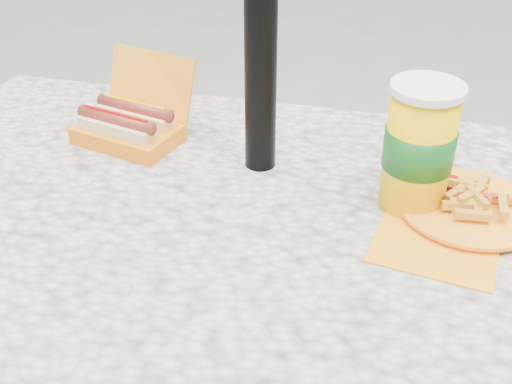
# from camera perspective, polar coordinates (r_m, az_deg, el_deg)

# --- Properties ---
(picnic_table) EXTENTS (1.20, 0.80, 0.75)m
(picnic_table) POSITION_cam_1_polar(r_m,az_deg,el_deg) (1.00, -1.82, -7.40)
(picnic_table) COLOR beige
(picnic_table) RESTS_ON ground
(hotdog_box) EXTENTS (0.20, 0.19, 0.14)m
(hotdog_box) POSITION_cam_1_polar(r_m,az_deg,el_deg) (1.15, -11.19, 5.93)
(hotdog_box) COLOR orange
(hotdog_box) RESTS_ON picnic_table
(fries_plate) EXTENTS (0.24, 0.28, 0.04)m
(fries_plate) POSITION_cam_1_polar(r_m,az_deg,el_deg) (0.99, 18.22, -1.35)
(fries_plate) COLOR orange
(fries_plate) RESTS_ON picnic_table
(soda_cup) EXTENTS (0.10, 0.10, 0.19)m
(soda_cup) POSITION_cam_1_polar(r_m,az_deg,el_deg) (0.94, 14.28, 3.86)
(soda_cup) COLOR #FDC300
(soda_cup) RESTS_ON picnic_table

